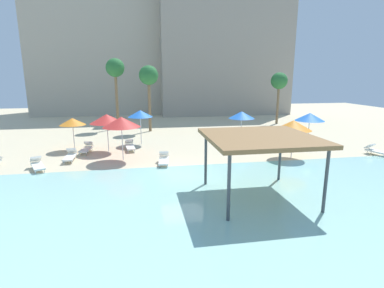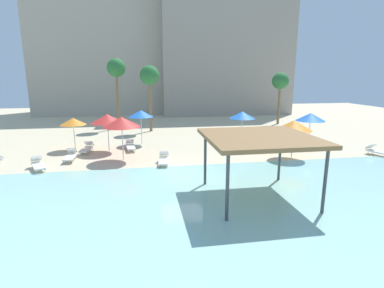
% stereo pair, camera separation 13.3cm
% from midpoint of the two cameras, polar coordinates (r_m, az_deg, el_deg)
% --- Properties ---
extents(ground_plane, '(80.00, 80.00, 0.00)m').
position_cam_midpoint_polar(ground_plane, '(17.40, -1.58, -5.74)').
color(ground_plane, beige).
extents(lagoon_water, '(44.00, 13.50, 0.04)m').
position_cam_midpoint_polar(lagoon_water, '(12.60, 1.83, -13.21)').
color(lagoon_water, '#99D1C6').
rests_on(lagoon_water, ground).
extents(shade_pavilion, '(4.77, 4.77, 2.94)m').
position_cam_midpoint_polar(shade_pavilion, '(13.73, 12.99, 0.86)').
color(shade_pavilion, '#42474C').
rests_on(shade_pavilion, ground).
extents(beach_umbrella_orange_0, '(1.91, 1.91, 2.45)m').
position_cam_midpoint_polar(beach_umbrella_orange_0, '(24.27, -21.54, 4.01)').
color(beach_umbrella_orange_0, silver).
rests_on(beach_umbrella_orange_0, ground).
extents(beach_umbrella_blue_1, '(2.31, 2.31, 2.63)m').
position_cam_midpoint_polar(beach_umbrella_blue_1, '(26.00, 21.76, 4.80)').
color(beach_umbrella_blue_1, silver).
rests_on(beach_umbrella_blue_1, ground).
extents(beach_umbrella_orange_2, '(2.43, 2.43, 2.62)m').
position_cam_midpoint_polar(beach_umbrella_orange_2, '(21.41, 18.96, 3.39)').
color(beach_umbrella_orange_2, silver).
rests_on(beach_umbrella_orange_2, ground).
extents(beach_umbrella_red_3, '(2.47, 2.47, 2.93)m').
position_cam_midpoint_polar(beach_umbrella_red_3, '(20.25, -13.07, 4.11)').
color(beach_umbrella_red_3, silver).
rests_on(beach_umbrella_red_3, ground).
extents(beach_umbrella_blue_4, '(2.01, 2.01, 2.81)m').
position_cam_midpoint_polar(beach_umbrella_blue_4, '(24.83, -9.56, 5.72)').
color(beach_umbrella_blue_4, silver).
rests_on(beach_umbrella_blue_4, ground).
extents(beach_umbrella_blue_5, '(2.20, 2.20, 2.57)m').
position_cam_midpoint_polar(beach_umbrella_blue_5, '(26.07, 9.68, 5.46)').
color(beach_umbrella_blue_5, silver).
rests_on(beach_umbrella_blue_5, ground).
extents(beach_umbrella_red_6, '(2.45, 2.45, 2.80)m').
position_cam_midpoint_polar(beach_umbrella_red_6, '(22.94, -15.66, 4.66)').
color(beach_umbrella_red_6, silver).
rests_on(beach_umbrella_red_6, ground).
extents(lounge_chair_0, '(0.63, 1.91, 0.74)m').
position_cam_midpoint_polar(lounge_chair_0, '(21.68, -21.90, -2.01)').
color(lounge_chair_0, white).
rests_on(lounge_chair_0, ground).
extents(lounge_chair_2, '(0.83, 1.96, 0.74)m').
position_cam_midpoint_polar(lounge_chair_2, '(23.35, -11.47, -0.30)').
color(lounge_chair_2, white).
rests_on(lounge_chair_2, ground).
extents(lounge_chair_3, '(0.80, 1.95, 0.74)m').
position_cam_midpoint_polar(lounge_chair_3, '(19.32, -5.18, -2.85)').
color(lounge_chair_3, white).
rests_on(lounge_chair_3, ground).
extents(lounge_chair_4, '(1.32, 1.98, 0.74)m').
position_cam_midpoint_polar(lounge_chair_4, '(20.39, -27.10, -3.42)').
color(lounge_chair_4, white).
rests_on(lounge_chair_4, ground).
extents(lounge_chair_5, '(0.86, 1.96, 0.74)m').
position_cam_midpoint_polar(lounge_chair_5, '(23.50, -19.16, -0.69)').
color(lounge_chair_5, white).
rests_on(lounge_chair_5, ground).
extents(lounge_chair_6, '(1.13, 1.99, 0.74)m').
position_cam_midpoint_polar(lounge_chair_6, '(25.09, 32.01, -1.13)').
color(lounge_chair_6, white).
rests_on(lounge_chair_6, ground).
extents(palm_tree_0, '(1.90, 1.90, 5.91)m').
position_cam_midpoint_polar(palm_tree_0, '(36.44, 16.55, 11.24)').
color(palm_tree_0, brown).
rests_on(palm_tree_0, ground).
extents(palm_tree_1, '(1.90, 1.90, 7.29)m').
position_cam_midpoint_polar(palm_tree_1, '(32.70, -14.10, 13.52)').
color(palm_tree_1, brown).
rests_on(palm_tree_1, ground).
extents(palm_tree_2, '(1.90, 1.90, 6.53)m').
position_cam_midpoint_polar(palm_tree_2, '(30.48, -7.95, 12.51)').
color(palm_tree_2, brown).
rests_on(palm_tree_2, ground).
extents(hotel_block_0, '(20.60, 8.91, 20.75)m').
position_cam_midpoint_polar(hotel_block_0, '(48.36, -15.63, 18.17)').
color(hotel_block_0, '#B2A893').
rests_on(hotel_block_0, ground).
extents(hotel_block_1, '(18.52, 11.05, 18.03)m').
position_cam_midpoint_polar(hotel_block_1, '(47.69, 5.71, 17.00)').
color(hotel_block_1, '#9E9384').
rests_on(hotel_block_1, ground).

